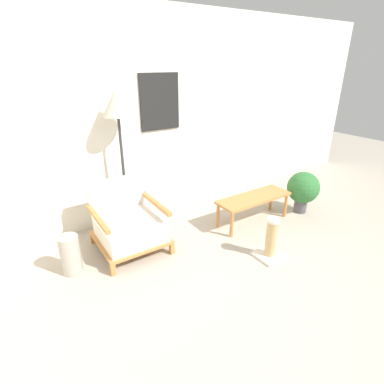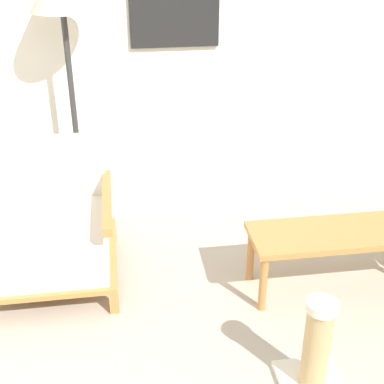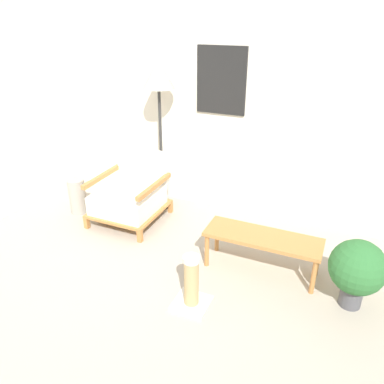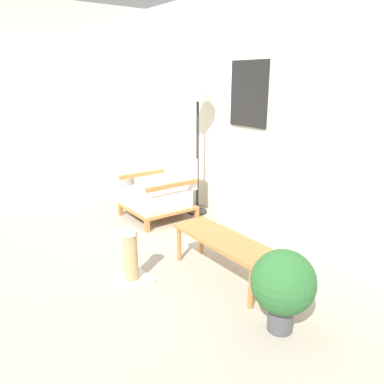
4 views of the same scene
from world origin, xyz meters
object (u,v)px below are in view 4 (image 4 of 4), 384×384
vase (128,190)px  armchair (160,194)px  coffee_table (223,243)px  potted_plant (283,284)px  scratching_post (131,261)px  floor_lamp (198,95)px

vase → armchair: bearing=9.8°
coffee_table → vase: (-2.33, 0.24, -0.12)m
potted_plant → coffee_table: bearing=169.0°
armchair → potted_plant: 2.51m
coffee_table → scratching_post: scratching_post is taller
armchair → scratching_post: (1.24, -1.06, -0.11)m
armchair → coffee_table: (1.65, -0.35, 0.03)m
floor_lamp → vase: floor_lamp is taller
vase → scratching_post: scratching_post is taller
floor_lamp → scratching_post: floor_lamp is taller
armchair → floor_lamp: size_ratio=0.44×
armchair → potted_plant: armchair is taller
armchair → floor_lamp: 1.31m
potted_plant → scratching_post: (-1.21, -0.55, -0.17)m
floor_lamp → scratching_post: bearing=-54.9°
vase → coffee_table: bearing=-5.8°
potted_plant → scratching_post: potted_plant is taller
armchair → potted_plant: (2.45, -0.51, 0.06)m
floor_lamp → potted_plant: size_ratio=2.91×
armchair → scratching_post: size_ratio=1.58×
armchair → coffee_table: size_ratio=0.72×
coffee_table → scratching_post: 0.82m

